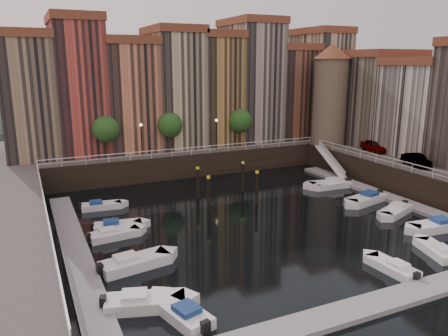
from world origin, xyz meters
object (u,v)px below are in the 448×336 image
boat_left_0 (143,302)px  boat_left_2 (113,234)px  car_b (416,161)px  gangway (330,160)px  mooring_pilings (227,185)px  boat_left_1 (134,263)px  corner_tower (330,93)px  car_a (374,147)px

boat_left_0 → boat_left_2: boat_left_0 is taller
boat_left_0 → car_b: bearing=34.7°
gangway → boat_left_2: gangway is taller
boat_left_2 → car_b: 33.50m
mooring_pilings → boat_left_1: mooring_pilings is taller
mooring_pilings → boat_left_2: bearing=-157.5°
boat_left_0 → corner_tower: bearing=55.0°
corner_tower → mooring_pilings: (-19.89, -8.77, -8.54)m
boat_left_2 → car_b: bearing=-7.3°
mooring_pilings → car_a: size_ratio=1.45×
car_a → car_b: bearing=-88.3°
boat_left_1 → boat_left_2: bearing=82.8°
boat_left_1 → car_b: size_ratio=1.29×
boat_left_2 → car_a: (34.87, 7.17, 3.42)m
corner_tower → car_b: (0.35, -15.19, -6.50)m
corner_tower → boat_left_1: size_ratio=2.56×
boat_left_1 → car_b: car_b is taller
mooring_pilings → boat_left_1: (-12.81, -11.55, -1.24)m
gangway → boat_left_0: bearing=-145.1°
mooring_pilings → car_b: size_ratio=1.53×
mooring_pilings → car_b: bearing=-17.6°
car_b → car_a: bearing=97.4°
corner_tower → boat_left_1: bearing=-148.1°
boat_left_1 → mooring_pilings: bearing=32.4°
car_a → car_b: (-1.55, -8.17, -0.06)m
boat_left_0 → boat_left_2: (0.45, 11.59, -0.05)m
boat_left_0 → boat_left_1: (0.71, 5.45, 0.02)m
corner_tower → gangway: size_ratio=1.66×
corner_tower → boat_left_1: (-32.70, -20.32, -9.79)m
mooring_pilings → boat_left_2: mooring_pilings is taller
boat_left_1 → car_b: bearing=-0.8°
car_a → gangway: bearing=164.8°
gangway → car_b: (3.25, -10.69, 1.77)m
boat_left_0 → car_a: car_a is taller
gangway → boat_left_1: (-29.80, -15.82, -1.51)m
corner_tower → mooring_pilings: corner_tower is taller
gangway → mooring_pilings: gangway is taller
gangway → boat_left_0: (-30.51, -21.28, -1.53)m
boat_left_1 → boat_left_2: 6.14m
gangway → boat_left_1: gangway is taller
boat_left_2 → car_a: 35.76m
boat_left_1 → car_a: car_a is taller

